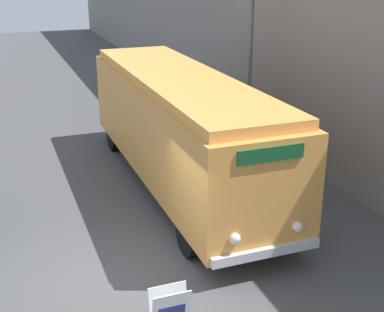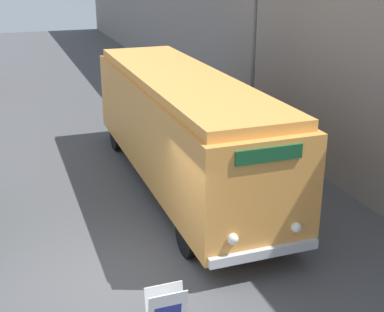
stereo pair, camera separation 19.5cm
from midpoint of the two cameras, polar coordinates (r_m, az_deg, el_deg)
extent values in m
plane|color=#4C4C4F|center=(11.04, -6.32, -13.12)|extent=(80.00, 80.00, 0.00)
cube|color=gray|center=(21.05, 5.11, 14.09)|extent=(0.30, 60.00, 7.55)
cylinder|color=black|center=(11.60, 0.07, -8.28)|extent=(0.28, 1.01, 1.01)
cylinder|color=black|center=(12.43, 9.60, -6.54)|extent=(0.28, 1.01, 1.01)
cylinder|color=black|center=(18.04, -7.75, 2.26)|extent=(0.28, 1.01, 1.01)
cylinder|color=black|center=(18.58, -1.19, 2.99)|extent=(0.28, 1.01, 1.01)
cube|color=#EF9E47|center=(14.61, -0.73, 3.07)|extent=(2.49, 10.03, 2.42)
cube|color=#FEA74B|center=(14.27, -0.75, 8.18)|extent=(2.29, 9.63, 0.24)
cube|color=silver|center=(10.78, 8.29, -10.21)|extent=(2.37, 0.12, 0.20)
sphere|color=white|center=(10.32, 4.92, -8.81)|extent=(0.22, 0.22, 0.22)
sphere|color=white|center=(10.90, 11.55, -7.47)|extent=(0.22, 0.22, 0.22)
cube|color=#19512D|center=(9.93, 8.79, 0.15)|extent=(1.37, 0.06, 0.28)
cube|color=white|center=(9.54, -2.29, -15.91)|extent=(0.68, 0.18, 0.87)
cylinder|color=#595E60|center=(17.03, 6.85, 9.39)|extent=(0.12, 0.12, 5.71)
camera|label=1|loc=(0.10, -89.54, 0.17)|focal=50.00mm
camera|label=2|loc=(0.10, 90.46, -0.17)|focal=50.00mm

